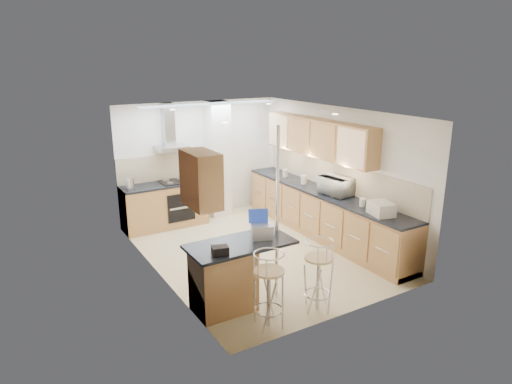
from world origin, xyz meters
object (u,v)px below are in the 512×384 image
bar_stool_near (269,290)px  bar_stool_end (318,275)px  laptop (262,231)px  bread_bin (381,209)px  microwave (336,186)px

bar_stool_near → bar_stool_end: 0.80m
laptop → bread_bin: 2.21m
bar_stool_end → laptop: bearing=46.7°
microwave → laptop: bearing=109.5°
bar_stool_end → bread_bin: bearing=-63.5°
microwave → laptop: 2.60m
microwave → bread_bin: 1.27m
microwave → bar_stool_end: (-1.82, -1.80, -0.57)m
microwave → bar_stool_near: bearing=117.6°
bar_stool_near → bar_stool_end: size_ratio=1.01×
bar_stool_end → bread_bin: size_ratio=2.56×
microwave → bar_stool_near: microwave is taller
laptop → bread_bin: bearing=20.1°
bar_stool_end → bread_bin: 1.85m
microwave → laptop: size_ratio=2.08×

